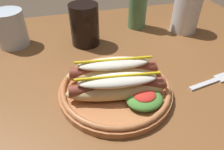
{
  "coord_description": "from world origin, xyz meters",
  "views": [
    {
      "loc": [
        -0.15,
        -0.44,
        1.07
      ],
      "look_at": [
        -0.04,
        -0.06,
        0.77
      ],
      "focal_mm": 33.77,
      "sensor_mm": 36.0,
      "label": 1
    }
  ],
  "objects_px": {
    "hot_dog_plate": "(117,85)",
    "extra_cup": "(186,12)",
    "glass_bottle": "(138,1)",
    "soda_cup": "(85,25)",
    "water_cup": "(11,29)",
    "fork": "(213,81)"
  },
  "relations": [
    {
      "from": "hot_dog_plate",
      "to": "extra_cup",
      "type": "distance_m",
      "value": 0.41
    },
    {
      "from": "hot_dog_plate",
      "to": "glass_bottle",
      "type": "distance_m",
      "value": 0.37
    },
    {
      "from": "soda_cup",
      "to": "water_cup",
      "type": "xyz_separation_m",
      "value": [
        -0.22,
        0.05,
        -0.01
      ]
    },
    {
      "from": "fork",
      "to": "extra_cup",
      "type": "bearing_deg",
      "value": 64.87
    },
    {
      "from": "soda_cup",
      "to": "extra_cup",
      "type": "xyz_separation_m",
      "value": [
        0.34,
        0.0,
        0.01
      ]
    },
    {
      "from": "hot_dog_plate",
      "to": "soda_cup",
      "type": "height_order",
      "value": "soda_cup"
    },
    {
      "from": "water_cup",
      "to": "extra_cup",
      "type": "relative_size",
      "value": 0.8
    },
    {
      "from": "fork",
      "to": "hot_dog_plate",
      "type": "bearing_deg",
      "value": 165.12
    },
    {
      "from": "water_cup",
      "to": "extra_cup",
      "type": "bearing_deg",
      "value": -4.73
    },
    {
      "from": "hot_dog_plate",
      "to": "glass_bottle",
      "type": "relative_size",
      "value": 1.02
    },
    {
      "from": "glass_bottle",
      "to": "water_cup",
      "type": "bearing_deg",
      "value": -176.52
    },
    {
      "from": "extra_cup",
      "to": "water_cup",
      "type": "bearing_deg",
      "value": 175.27
    },
    {
      "from": "fork",
      "to": "water_cup",
      "type": "bearing_deg",
      "value": 136.53
    },
    {
      "from": "fork",
      "to": "extra_cup",
      "type": "distance_m",
      "value": 0.29
    },
    {
      "from": "hot_dog_plate",
      "to": "water_cup",
      "type": "height_order",
      "value": "water_cup"
    },
    {
      "from": "soda_cup",
      "to": "fork",
      "type": "bearing_deg",
      "value": -45.7
    },
    {
      "from": "hot_dog_plate",
      "to": "fork",
      "type": "height_order",
      "value": "hot_dog_plate"
    },
    {
      "from": "soda_cup",
      "to": "water_cup",
      "type": "relative_size",
      "value": 1.15
    },
    {
      "from": "fork",
      "to": "glass_bottle",
      "type": "relative_size",
      "value": 0.49
    },
    {
      "from": "hot_dog_plate",
      "to": "soda_cup",
      "type": "relative_size",
      "value": 2.05
    },
    {
      "from": "hot_dog_plate",
      "to": "glass_bottle",
      "type": "bearing_deg",
      "value": 62.54
    },
    {
      "from": "fork",
      "to": "water_cup",
      "type": "distance_m",
      "value": 0.59
    }
  ]
}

